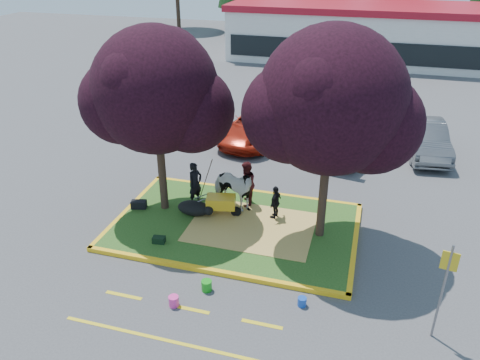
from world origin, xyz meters
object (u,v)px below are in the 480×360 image
(handler, at_px, (195,184))
(bucket_pink, at_px, (174,301))
(cow, at_px, (232,189))
(bucket_green, at_px, (207,286))
(calf, at_px, (194,208))
(car_silver, at_px, (192,114))
(sign_post, at_px, (445,282))
(car_black, at_px, (142,116))
(bucket_blue, at_px, (302,302))
(wheelbarrow, at_px, (221,202))

(handler, distance_m, bucket_pink, 5.40)
(cow, bearing_deg, bucket_green, -152.70)
(calf, height_order, car_silver, car_silver)
(sign_post, height_order, bucket_pink, sign_post)
(bucket_green, bearing_deg, car_silver, 113.07)
(calf, height_order, bucket_pink, calf)
(sign_post, bearing_deg, car_black, 149.85)
(cow, relative_size, car_black, 0.54)
(handler, relative_size, car_silver, 0.41)
(car_black, bearing_deg, handler, -36.81)
(handler, height_order, car_black, handler)
(bucket_green, height_order, car_black, car_black)
(cow, distance_m, car_black, 10.16)
(sign_post, bearing_deg, bucket_pink, -163.43)
(bucket_blue, distance_m, car_silver, 14.59)
(calf, height_order, wheelbarrow, wheelbarrow)
(calf, height_order, handler, handler)
(wheelbarrow, distance_m, bucket_pink, 4.75)
(calf, height_order, car_black, car_black)
(bucket_pink, bearing_deg, cow, 89.06)
(bucket_pink, relative_size, bucket_blue, 1.15)
(cow, distance_m, sign_post, 7.98)
(wheelbarrow, bearing_deg, car_black, 119.90)
(wheelbarrow, xyz_separation_m, bucket_blue, (3.53, -3.75, -0.49))
(cow, distance_m, bucket_green, 4.48)
(calf, xyz_separation_m, car_black, (-6.01, 7.96, 0.20))
(sign_post, bearing_deg, cow, 156.01)
(calf, xyz_separation_m, bucket_green, (1.76, -3.56, -0.25))
(cow, height_order, handler, handler)
(handler, xyz_separation_m, sign_post, (8.00, -4.38, 0.75))
(handler, relative_size, bucket_pink, 5.46)
(calf, bearing_deg, car_silver, 132.80)
(sign_post, bearing_deg, car_silver, 142.19)
(bucket_green, bearing_deg, bucket_blue, 2.61)
(calf, xyz_separation_m, bucket_blue, (4.47, -3.44, -0.28))
(wheelbarrow, relative_size, bucket_pink, 6.08)
(cow, xyz_separation_m, car_black, (-7.20, 7.16, -0.35))
(wheelbarrow, bearing_deg, bucket_pink, -100.25)
(car_silver, bearing_deg, bucket_pink, 114.67)
(wheelbarrow, height_order, car_silver, car_silver)
(calf, bearing_deg, sign_post, -3.84)
(calf, bearing_deg, bucket_green, -42.69)
(bucket_green, distance_m, bucket_blue, 2.72)
(wheelbarrow, bearing_deg, sign_post, -42.16)
(handler, xyz_separation_m, bucket_blue, (4.68, -4.20, -0.84))
(cow, xyz_separation_m, wheelbarrow, (-0.26, -0.49, -0.34))
(bucket_green, distance_m, car_silver, 13.41)
(wheelbarrow, relative_size, sign_post, 0.67)
(bucket_green, height_order, bucket_blue, bucket_green)
(cow, relative_size, car_silver, 0.48)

